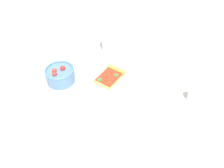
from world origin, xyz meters
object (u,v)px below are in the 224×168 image
(salad_bowl, at_px, (60,75))
(paper_napkin, at_px, (79,154))
(plate, at_px, (118,83))
(pizza_slice_main, at_px, (111,76))
(soda_glass, at_px, (110,42))
(pepper_shaker, at_px, (193,94))

(salad_bowl, bearing_deg, paper_napkin, 76.99)
(plate, xyz_separation_m, pizza_slice_main, (0.01, -0.04, 0.01))
(salad_bowl, xyz_separation_m, soda_glass, (-0.28, -0.07, 0.02))
(salad_bowl, height_order, paper_napkin, salad_bowl)
(salad_bowl, relative_size, pepper_shaker, 1.70)
(plate, relative_size, pepper_shaker, 3.97)
(paper_napkin, bearing_deg, pepper_shaker, 177.77)
(plate, bearing_deg, soda_glass, -113.18)
(pizza_slice_main, relative_size, soda_glass, 1.19)
(pizza_slice_main, xyz_separation_m, soda_glass, (-0.10, -0.17, 0.03))
(soda_glass, relative_size, pepper_shaker, 1.71)
(pizza_slice_main, relative_size, paper_napkin, 1.06)
(pizza_slice_main, xyz_separation_m, salad_bowl, (0.18, -0.10, 0.01))
(paper_napkin, relative_size, pepper_shaker, 1.92)
(salad_bowl, bearing_deg, soda_glass, -166.39)
(salad_bowl, height_order, soda_glass, soda_glass)
(paper_napkin, distance_m, pepper_shaker, 0.46)
(plate, height_order, soda_glass, soda_glass)
(paper_napkin, bearing_deg, soda_glass, -131.15)
(soda_glass, relative_size, paper_napkin, 0.89)
(paper_napkin, bearing_deg, plate, -143.38)
(soda_glass, bearing_deg, pizza_slice_main, 60.06)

